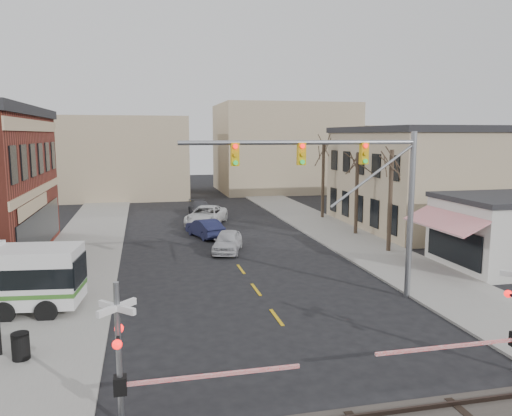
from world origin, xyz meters
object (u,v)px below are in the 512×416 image
(car_a, at_px, (227,241))
(rr_crossing_east, at_px, (508,315))
(traffic_signal_mast, at_px, (353,180))
(car_b, at_px, (205,228))
(trash_bin, at_px, (21,346))
(pedestrian_far, at_px, (21,273))
(rr_crossing_west, at_px, (135,353))
(pedestrian_near, at_px, (36,297))
(car_c, at_px, (206,216))
(car_d, at_px, (201,209))

(car_a, bearing_deg, rr_crossing_east, -55.08)
(traffic_signal_mast, xyz_separation_m, car_b, (-4.87, 16.43, -5.08))
(trash_bin, bearing_deg, pedestrian_far, 101.93)
(rr_crossing_west, height_order, pedestrian_near, rr_crossing_west)
(rr_crossing_west, relative_size, pedestrian_near, 3.34)
(pedestrian_far, bearing_deg, traffic_signal_mast, -80.24)
(car_c, relative_size, pedestrian_near, 3.55)
(rr_crossing_west, relative_size, pedestrian_far, 2.97)
(trash_bin, height_order, car_c, car_c)
(traffic_signal_mast, height_order, rr_crossing_west, traffic_signal_mast)
(car_a, bearing_deg, pedestrian_near, -117.27)
(rr_crossing_east, height_order, car_d, rr_crossing_east)
(car_d, height_order, pedestrian_far, pedestrian_far)
(rr_crossing_west, distance_m, car_d, 35.35)
(car_c, bearing_deg, car_a, -67.45)
(car_c, xyz_separation_m, pedestrian_near, (-9.95, -20.69, 0.13))
(car_d, bearing_deg, trash_bin, -110.34)
(rr_crossing_east, height_order, trash_bin, rr_crossing_east)
(car_b, bearing_deg, trash_bin, 48.73)
(rr_crossing_east, height_order, car_b, rr_crossing_east)
(car_b, distance_m, car_d, 10.44)
(rr_crossing_west, distance_m, car_b, 24.97)
(traffic_signal_mast, relative_size, trash_bin, 11.71)
(car_a, xyz_separation_m, car_b, (-0.88, 5.20, -0.01))
(car_b, relative_size, car_c, 0.73)
(traffic_signal_mast, distance_m, pedestrian_far, 16.84)
(car_b, bearing_deg, car_c, -115.51)
(car_d, bearing_deg, pedestrian_far, -119.90)
(rr_crossing_east, distance_m, car_a, 20.02)
(car_d, bearing_deg, car_c, -93.81)
(rr_crossing_east, bearing_deg, car_a, 107.78)
(car_d, bearing_deg, traffic_signal_mast, -84.04)
(traffic_signal_mast, bearing_deg, rr_crossing_west, -140.63)
(car_a, relative_size, pedestrian_far, 2.26)
(traffic_signal_mast, height_order, pedestrian_near, traffic_signal_mast)
(car_b, bearing_deg, rr_crossing_west, 61.42)
(rr_crossing_west, xyz_separation_m, car_b, (4.90, 24.45, -1.26))
(car_b, xyz_separation_m, pedestrian_far, (-10.59, -11.72, 0.35))
(traffic_signal_mast, height_order, car_a, traffic_signal_mast)
(rr_crossing_west, relative_size, car_a, 1.31)
(rr_crossing_east, bearing_deg, pedestrian_far, 144.56)
(rr_crossing_east, xyz_separation_m, car_c, (-6.23, 29.43, -1.14))
(traffic_signal_mast, height_order, trash_bin, traffic_signal_mast)
(rr_crossing_west, height_order, trash_bin, rr_crossing_west)
(rr_crossing_west, distance_m, pedestrian_near, 9.99)
(rr_crossing_east, relative_size, car_b, 1.29)
(rr_crossing_west, relative_size, car_c, 0.94)
(car_d, bearing_deg, pedestrian_near, -113.75)
(car_a, bearing_deg, pedestrian_far, -133.26)
(car_b, height_order, pedestrian_near, pedestrian_near)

